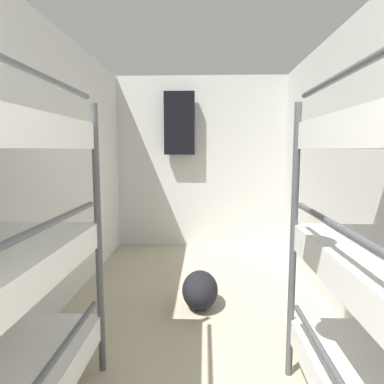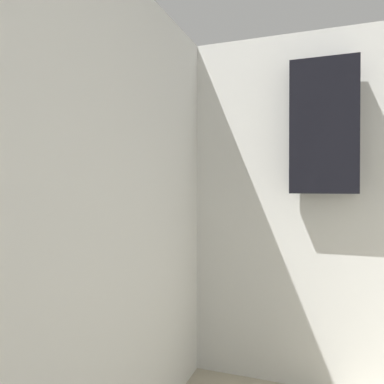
{
  "view_description": "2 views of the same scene",
  "coord_description": "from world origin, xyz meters",
  "views": [
    {
      "loc": [
        0.06,
        0.35,
        1.46
      ],
      "look_at": [
        -0.1,
        4.57,
        0.94
      ],
      "focal_mm": 32.0,
      "sensor_mm": 36.0,
      "label": 1
    },
    {
      "loc": [
        -0.28,
        2.71,
        1.44
      ],
      "look_at": [
        -0.75,
        4.01,
        1.42
      ],
      "focal_mm": 35.0,
      "sensor_mm": 36.0,
      "label": 2
    }
  ],
  "objects": [
    {
      "name": "wall_left",
      "position": [
        -1.28,
        2.75,
        1.27
      ],
      "size": [
        0.06,
        5.62,
        2.54
      ],
      "color": "silver",
      "rests_on": "ground_plane"
    },
    {
      "name": "duffel_bag",
      "position": [
        0.02,
        3.41,
        0.17
      ],
      "size": [
        0.33,
        0.49,
        0.33
      ],
      "color": "black",
      "rests_on": "ground_plane"
    },
    {
      "name": "wall_back",
      "position": [
        0.0,
        5.53,
        1.27
      ],
      "size": [
        2.62,
        0.06,
        2.54
      ],
      "color": "silver",
      "rests_on": "ground_plane"
    },
    {
      "name": "wall_right",
      "position": [
        1.28,
        2.75,
        1.27
      ],
      "size": [
        0.06,
        5.62,
        2.54
      ],
      "color": "silver",
      "rests_on": "ground_plane"
    },
    {
      "name": "hanging_coat",
      "position": [
        -0.31,
        5.38,
        1.84
      ],
      "size": [
        0.44,
        0.12,
        0.9
      ],
      "color": "black"
    }
  ]
}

